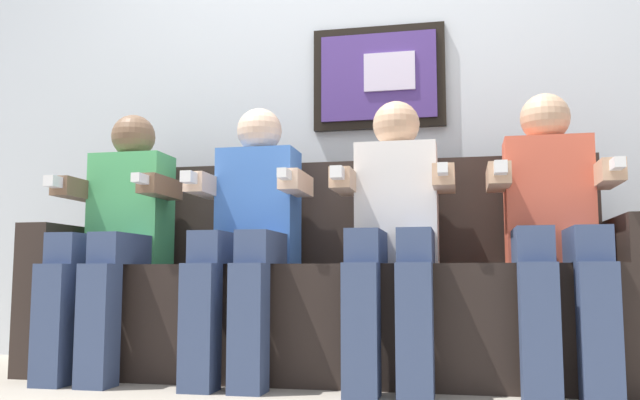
% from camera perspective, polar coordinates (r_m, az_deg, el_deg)
% --- Properties ---
extents(ground_plane, '(6.32, 6.32, 0.00)m').
position_cam_1_polar(ground_plane, '(2.52, -0.72, -15.65)').
color(ground_plane, '#9E9384').
extents(back_wall_assembly, '(4.86, 0.10, 2.60)m').
position_cam_1_polar(back_wall_assembly, '(3.36, 2.24, 9.10)').
color(back_wall_assembly, silver).
rests_on(back_wall_assembly, ground_plane).
extents(couch, '(2.46, 0.58, 0.90)m').
position_cam_1_polar(couch, '(2.81, 0.75, -8.29)').
color(couch, '#2D231E').
rests_on(couch, ground_plane).
extents(person_leftmost, '(0.46, 0.56, 1.11)m').
position_cam_1_polar(person_leftmost, '(2.95, -16.71, -2.22)').
color(person_leftmost, '#4CB266').
rests_on(person_leftmost, ground_plane).
extents(person_left_center, '(0.46, 0.56, 1.11)m').
position_cam_1_polar(person_left_center, '(2.72, -5.94, -2.13)').
color(person_left_center, '#3F72CC').
rests_on(person_left_center, ground_plane).
extents(person_right_center, '(0.46, 0.56, 1.11)m').
position_cam_1_polar(person_right_center, '(2.60, 6.28, -1.93)').
color(person_right_center, white).
rests_on(person_right_center, ground_plane).
extents(person_rightmost, '(0.46, 0.56, 1.11)m').
position_cam_1_polar(person_rightmost, '(2.61, 18.99, -1.64)').
color(person_rightmost, '#D8593F').
rests_on(person_rightmost, ground_plane).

